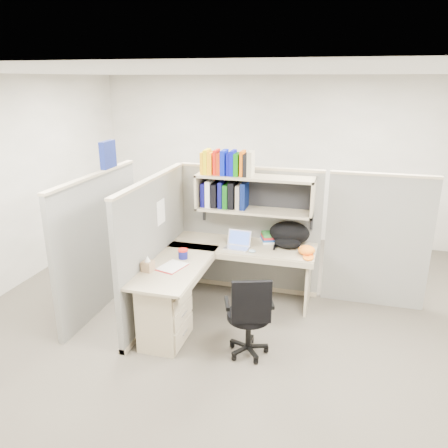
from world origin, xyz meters
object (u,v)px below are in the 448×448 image
(task_chair, at_px, (249,328))
(snack_canister, at_px, (183,254))
(backpack, at_px, (289,235))
(desk, at_px, (188,294))
(laptop, at_px, (237,240))

(task_chair, bearing_deg, snack_canister, 147.63)
(backpack, xyz_separation_m, snack_canister, (-1.09, -0.70, -0.09))
(backpack, relative_size, task_chair, 0.54)
(desk, relative_size, task_chair, 1.94)
(laptop, relative_size, task_chair, 0.32)
(desk, bearing_deg, snack_canister, 117.86)
(backpack, bearing_deg, snack_canister, -134.51)
(task_chair, bearing_deg, laptop, 110.30)
(backpack, relative_size, snack_canister, 4.36)
(desk, xyz_separation_m, backpack, (0.94, 0.97, 0.43))
(laptop, height_order, task_chair, laptop)
(backpack, bearing_deg, laptop, -144.33)
(desk, relative_size, snack_canister, 15.74)
(desk, height_order, laptop, laptop)
(desk, distance_m, laptop, 0.91)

